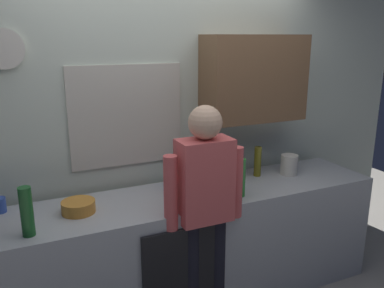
{
  "coord_description": "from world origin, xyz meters",
  "views": [
    {
      "loc": [
        -1.09,
        -2.2,
        2.01
      ],
      "look_at": [
        0.02,
        0.25,
        1.28
      ],
      "focal_mm": 37.22,
      "sensor_mm": 36.0,
      "label": 1
    }
  ],
  "objects_px": {
    "dish_soap": "(169,177)",
    "bottle_olive_oil": "(258,161)",
    "coffee_maker": "(217,164)",
    "potted_plant": "(202,180)",
    "bottle_clear_soda": "(239,177)",
    "person_at_sink": "(204,202)",
    "bottle_red_vinegar": "(168,178)",
    "mixing_bowl": "(78,207)",
    "storage_canister": "(289,165)",
    "bottle_green_wine": "(27,212)"
  },
  "relations": [
    {
      "from": "bottle_red_vinegar",
      "to": "storage_canister",
      "type": "bearing_deg",
      "value": -3.12
    },
    {
      "from": "bottle_olive_oil",
      "to": "person_at_sink",
      "type": "distance_m",
      "value": 0.83
    },
    {
      "from": "potted_plant",
      "to": "dish_soap",
      "type": "relative_size",
      "value": 1.28
    },
    {
      "from": "bottle_clear_soda",
      "to": "mixing_bowl",
      "type": "bearing_deg",
      "value": 170.34
    },
    {
      "from": "bottle_green_wine",
      "to": "bottle_olive_oil",
      "type": "relative_size",
      "value": 1.2
    },
    {
      "from": "bottle_olive_oil",
      "to": "storage_canister",
      "type": "relative_size",
      "value": 1.47
    },
    {
      "from": "bottle_red_vinegar",
      "to": "dish_soap",
      "type": "bearing_deg",
      "value": 62.44
    },
    {
      "from": "bottle_olive_oil",
      "to": "potted_plant",
      "type": "height_order",
      "value": "bottle_olive_oil"
    },
    {
      "from": "bottle_olive_oil",
      "to": "storage_canister",
      "type": "bearing_deg",
      "value": -17.1
    },
    {
      "from": "dish_soap",
      "to": "storage_canister",
      "type": "xyz_separation_m",
      "value": [
        1.02,
        -0.15,
        0.01
      ]
    },
    {
      "from": "potted_plant",
      "to": "person_at_sink",
      "type": "relative_size",
      "value": 0.14
    },
    {
      "from": "potted_plant",
      "to": "dish_soap",
      "type": "xyz_separation_m",
      "value": [
        -0.13,
        0.29,
        -0.05
      ]
    },
    {
      "from": "potted_plant",
      "to": "storage_canister",
      "type": "height_order",
      "value": "potted_plant"
    },
    {
      "from": "bottle_green_wine",
      "to": "potted_plant",
      "type": "distance_m",
      "value": 1.17
    },
    {
      "from": "bottle_clear_soda",
      "to": "mixing_bowl",
      "type": "relative_size",
      "value": 1.27
    },
    {
      "from": "person_at_sink",
      "to": "bottle_olive_oil",
      "type": "bearing_deg",
      "value": 20.89
    },
    {
      "from": "coffee_maker",
      "to": "mixing_bowl",
      "type": "xyz_separation_m",
      "value": [
        -1.1,
        -0.12,
        -0.11
      ]
    },
    {
      "from": "coffee_maker",
      "to": "bottle_red_vinegar",
      "type": "bearing_deg",
      "value": -175.9
    },
    {
      "from": "dish_soap",
      "to": "storage_canister",
      "type": "relative_size",
      "value": 1.06
    },
    {
      "from": "bottle_red_vinegar",
      "to": "bottle_olive_oil",
      "type": "bearing_deg",
      "value": 1.59
    },
    {
      "from": "potted_plant",
      "to": "person_at_sink",
      "type": "bearing_deg",
      "value": -110.97
    },
    {
      "from": "bottle_red_vinegar",
      "to": "person_at_sink",
      "type": "bearing_deg",
      "value": -75.83
    },
    {
      "from": "bottle_red_vinegar",
      "to": "potted_plant",
      "type": "height_order",
      "value": "potted_plant"
    },
    {
      "from": "dish_soap",
      "to": "storage_canister",
      "type": "height_order",
      "value": "dish_soap"
    },
    {
      "from": "coffee_maker",
      "to": "potted_plant",
      "type": "xyz_separation_m",
      "value": [
        -0.25,
        -0.23,
        -0.01
      ]
    },
    {
      "from": "dish_soap",
      "to": "coffee_maker",
      "type": "bearing_deg",
      "value": -8.96
    },
    {
      "from": "bottle_clear_soda",
      "to": "mixing_bowl",
      "type": "xyz_separation_m",
      "value": [
        -1.11,
        0.19,
        -0.1
      ]
    },
    {
      "from": "bottle_red_vinegar",
      "to": "bottle_olive_oil",
      "type": "xyz_separation_m",
      "value": [
        0.81,
        0.02,
        0.02
      ]
    },
    {
      "from": "dish_soap",
      "to": "bottle_olive_oil",
      "type": "bearing_deg",
      "value": -5.22
    },
    {
      "from": "bottle_clear_soda",
      "to": "dish_soap",
      "type": "distance_m",
      "value": 0.55
    },
    {
      "from": "coffee_maker",
      "to": "bottle_red_vinegar",
      "type": "distance_m",
      "value": 0.44
    },
    {
      "from": "bottle_green_wine",
      "to": "mixing_bowl",
      "type": "relative_size",
      "value": 1.36
    },
    {
      "from": "bottle_red_vinegar",
      "to": "storage_canister",
      "type": "xyz_separation_m",
      "value": [
        1.07,
        -0.06,
        -0.03
      ]
    },
    {
      "from": "bottle_red_vinegar",
      "to": "bottle_green_wine",
      "type": "xyz_separation_m",
      "value": [
        -0.98,
        -0.29,
        0.04
      ]
    },
    {
      "from": "coffee_maker",
      "to": "bottle_clear_soda",
      "type": "relative_size",
      "value": 1.18
    },
    {
      "from": "bottle_olive_oil",
      "to": "person_at_sink",
      "type": "xyz_separation_m",
      "value": [
        -0.7,
        -0.43,
        -0.07
      ]
    },
    {
      "from": "bottle_olive_oil",
      "to": "coffee_maker",
      "type": "bearing_deg",
      "value": 178.68
    },
    {
      "from": "coffee_maker",
      "to": "mixing_bowl",
      "type": "distance_m",
      "value": 1.11
    },
    {
      "from": "coffee_maker",
      "to": "bottle_green_wine",
      "type": "distance_m",
      "value": 1.45
    },
    {
      "from": "bottle_green_wine",
      "to": "bottle_clear_soda",
      "type": "bearing_deg",
      "value": 0.48
    },
    {
      "from": "bottle_olive_oil",
      "to": "potted_plant",
      "type": "xyz_separation_m",
      "value": [
        -0.62,
        -0.22,
        0.01
      ]
    },
    {
      "from": "bottle_olive_oil",
      "to": "potted_plant",
      "type": "relative_size",
      "value": 1.09
    },
    {
      "from": "dish_soap",
      "to": "person_at_sink",
      "type": "xyz_separation_m",
      "value": [
        0.06,
        -0.5,
        -0.02
      ]
    },
    {
      "from": "coffee_maker",
      "to": "bottle_red_vinegar",
      "type": "height_order",
      "value": "coffee_maker"
    },
    {
      "from": "mixing_bowl",
      "to": "dish_soap",
      "type": "relative_size",
      "value": 1.22
    },
    {
      "from": "dish_soap",
      "to": "person_at_sink",
      "type": "relative_size",
      "value": 0.11
    },
    {
      "from": "bottle_red_vinegar",
      "to": "bottle_olive_oil",
      "type": "distance_m",
      "value": 0.81
    },
    {
      "from": "bottle_red_vinegar",
      "to": "potted_plant",
      "type": "distance_m",
      "value": 0.27
    },
    {
      "from": "bottle_olive_oil",
      "to": "mixing_bowl",
      "type": "xyz_separation_m",
      "value": [
        -1.47,
        -0.12,
        -0.08
      ]
    },
    {
      "from": "bottle_clear_soda",
      "to": "person_at_sink",
      "type": "distance_m",
      "value": 0.37
    }
  ]
}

